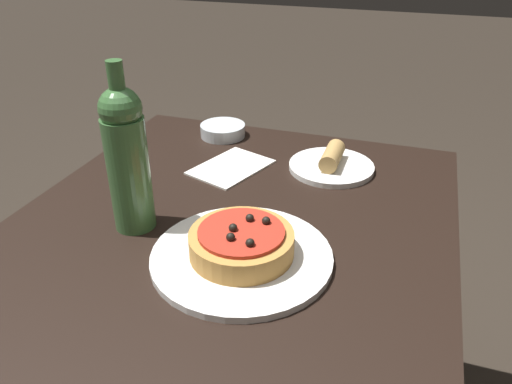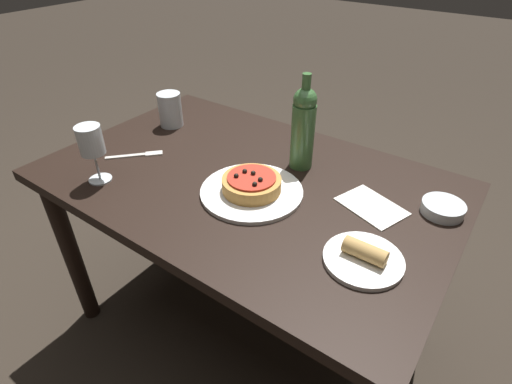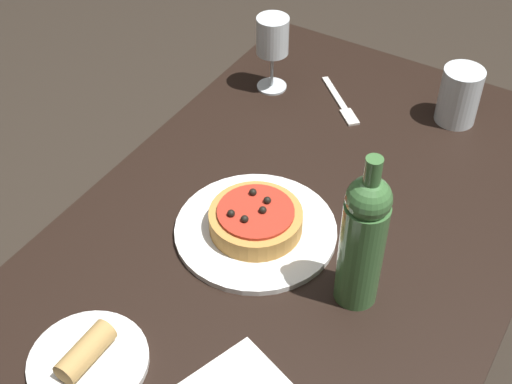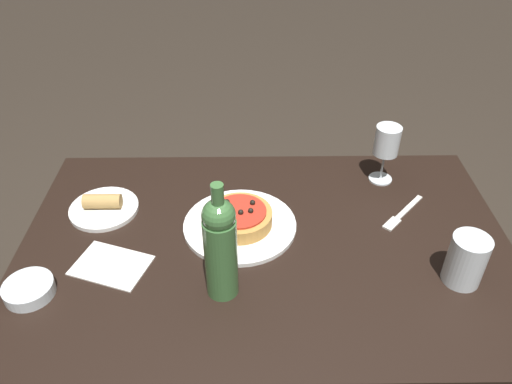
# 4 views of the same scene
# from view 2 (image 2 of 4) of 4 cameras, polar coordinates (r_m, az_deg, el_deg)

# --- Properties ---
(ground_plane) EXTENTS (14.00, 14.00, 0.00)m
(ground_plane) POSITION_cam_2_polar(r_m,az_deg,el_deg) (1.70, -1.13, -18.16)
(ground_plane) COLOR #2D261E
(dining_table) EXTENTS (1.23, 0.79, 0.70)m
(dining_table) POSITION_cam_2_polar(r_m,az_deg,el_deg) (1.27, -1.44, -1.44)
(dining_table) COLOR black
(dining_table) RESTS_ON ground_plane
(dinner_plate) EXTENTS (0.29, 0.29, 0.01)m
(dinner_plate) POSITION_cam_2_polar(r_m,az_deg,el_deg) (1.14, -0.63, 0.07)
(dinner_plate) COLOR white
(dinner_plate) RESTS_ON dining_table
(pizza) EXTENTS (0.17, 0.17, 0.06)m
(pizza) POSITION_cam_2_polar(r_m,az_deg,el_deg) (1.12, -0.64, 1.23)
(pizza) COLOR #BC843D
(pizza) RESTS_ON dinner_plate
(wine_glass) EXTENTS (0.07, 0.07, 0.18)m
(wine_glass) POSITION_cam_2_polar(r_m,az_deg,el_deg) (1.23, -22.53, 6.56)
(wine_glass) COLOR silver
(wine_glass) RESTS_ON dining_table
(wine_bottle) EXTENTS (0.07, 0.07, 0.30)m
(wine_bottle) POSITION_cam_2_polar(r_m,az_deg,el_deg) (1.22, 6.76, 9.24)
(wine_bottle) COLOR #3D6B38
(wine_bottle) RESTS_ON dining_table
(water_cup) EXTENTS (0.09, 0.09, 0.12)m
(water_cup) POSITION_cam_2_polar(r_m,az_deg,el_deg) (1.54, -12.16, 11.43)
(water_cup) COLOR silver
(water_cup) RESTS_ON dining_table
(side_bowl) EXTENTS (0.11, 0.11, 0.03)m
(side_bowl) POSITION_cam_2_polar(r_m,az_deg,el_deg) (1.17, 25.13, -2.10)
(side_bowl) COLOR silver
(side_bowl) RESTS_ON dining_table
(fork) EXTENTS (0.14, 0.15, 0.00)m
(fork) POSITION_cam_2_polar(r_m,az_deg,el_deg) (1.38, -16.48, 5.09)
(fork) COLOR beige
(fork) RESTS_ON dining_table
(side_plate) EXTENTS (0.18, 0.18, 0.05)m
(side_plate) POSITION_cam_2_polar(r_m,az_deg,el_deg) (0.95, 15.12, -9.00)
(side_plate) COLOR white
(side_plate) RESTS_ON dining_table
(paper_napkin) EXTENTS (0.20, 0.17, 0.00)m
(paper_napkin) POSITION_cam_2_polar(r_m,az_deg,el_deg) (1.13, 16.17, -1.99)
(paper_napkin) COLOR silver
(paper_napkin) RESTS_ON dining_table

